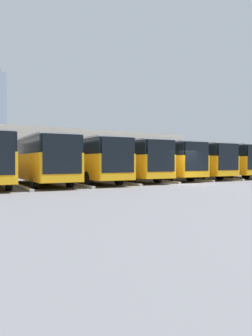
{
  "coord_description": "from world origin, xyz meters",
  "views": [
    {
      "loc": [
        17.25,
        17.43,
        1.59
      ],
      "look_at": [
        1.8,
        -5.75,
        1.13
      ],
      "focal_mm": 35.0,
      "sensor_mm": 36.0,
      "label": 1
    }
  ],
  "objects_px": {
    "bus_3": "(156,160)",
    "bus_5": "(85,159)",
    "bus_6": "(39,159)",
    "bus_0": "(237,160)",
    "bus_4": "(124,160)",
    "bus_1": "(212,160)",
    "bus_2": "(185,160)"
  },
  "relations": [
    {
      "from": "bus_1",
      "to": "bus_6",
      "type": "bearing_deg",
      "value": 7.86
    },
    {
      "from": "bus_0",
      "to": "bus_6",
      "type": "relative_size",
      "value": 1.0
    },
    {
      "from": "bus_2",
      "to": "bus_6",
      "type": "xyz_separation_m",
      "value": [
        15.11,
        0.75,
        0.0
      ]
    },
    {
      "from": "bus_0",
      "to": "bus_4",
      "type": "bearing_deg",
      "value": 5.95
    },
    {
      "from": "bus_5",
      "to": "bus_6",
      "type": "bearing_deg",
      "value": 7.73
    },
    {
      "from": "bus_0",
      "to": "bus_4",
      "type": "height_order",
      "value": "same"
    },
    {
      "from": "bus_1",
      "to": "bus_5",
      "type": "xyz_separation_m",
      "value": [
        15.11,
        0.58,
        0.0
      ]
    },
    {
      "from": "bus_0",
      "to": "bus_5",
      "type": "xyz_separation_m",
      "value": [
        18.89,
        0.38,
        0.0
      ]
    },
    {
      "from": "bus_4",
      "to": "bus_2",
      "type": "bearing_deg",
      "value": -171.97
    },
    {
      "from": "bus_2",
      "to": "bus_5",
      "type": "height_order",
      "value": "same"
    },
    {
      "from": "bus_5",
      "to": "bus_6",
      "type": "height_order",
      "value": "same"
    },
    {
      "from": "bus_0",
      "to": "bus_1",
      "type": "distance_m",
      "value": 3.78
    },
    {
      "from": "bus_0",
      "to": "bus_5",
      "type": "height_order",
      "value": "same"
    },
    {
      "from": "bus_3",
      "to": "bus_5",
      "type": "height_order",
      "value": "same"
    },
    {
      "from": "bus_2",
      "to": "bus_3",
      "type": "distance_m",
      "value": 3.78
    },
    {
      "from": "bus_5",
      "to": "bus_6",
      "type": "distance_m",
      "value": 3.78
    },
    {
      "from": "bus_2",
      "to": "bus_3",
      "type": "xyz_separation_m",
      "value": [
        3.78,
        0.05,
        0.0
      ]
    },
    {
      "from": "bus_6",
      "to": "bus_4",
      "type": "bearing_deg",
      "value": -170.92
    },
    {
      "from": "bus_0",
      "to": "bus_1",
      "type": "height_order",
      "value": "same"
    },
    {
      "from": "bus_3",
      "to": "bus_4",
      "type": "xyz_separation_m",
      "value": [
        3.78,
        0.25,
        0.0
      ]
    },
    {
      "from": "bus_4",
      "to": "bus_5",
      "type": "bearing_deg",
      "value": 10.44
    },
    {
      "from": "bus_5",
      "to": "bus_1",
      "type": "bearing_deg",
      "value": -172.1
    },
    {
      "from": "bus_3",
      "to": "bus_4",
      "type": "relative_size",
      "value": 1.0
    },
    {
      "from": "bus_1",
      "to": "bus_2",
      "type": "xyz_separation_m",
      "value": [
        3.78,
        -0.04,
        0.0
      ]
    },
    {
      "from": "bus_4",
      "to": "bus_5",
      "type": "distance_m",
      "value": 3.79
    },
    {
      "from": "bus_4",
      "to": "bus_1",
      "type": "bearing_deg",
      "value": -172.95
    },
    {
      "from": "bus_2",
      "to": "bus_5",
      "type": "relative_size",
      "value": 1.0
    },
    {
      "from": "bus_2",
      "to": "bus_5",
      "type": "xyz_separation_m",
      "value": [
        11.34,
        0.62,
        0.0
      ]
    },
    {
      "from": "bus_3",
      "to": "bus_0",
      "type": "bearing_deg",
      "value": -175.23
    },
    {
      "from": "bus_2",
      "to": "bus_3",
      "type": "relative_size",
      "value": 1.0
    },
    {
      "from": "bus_1",
      "to": "bus_4",
      "type": "bearing_deg",
      "value": 7.05
    },
    {
      "from": "bus_0",
      "to": "bus_1",
      "type": "xyz_separation_m",
      "value": [
        3.78,
        -0.2,
        0.0
      ]
    }
  ]
}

